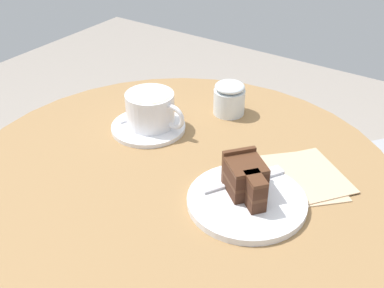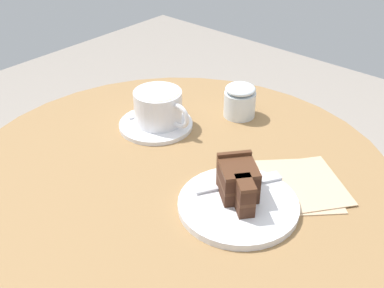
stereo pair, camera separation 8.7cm
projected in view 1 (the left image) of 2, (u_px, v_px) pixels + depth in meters
The scene contains 9 objects.
cafe_table at pixel (178, 221), 0.93m from camera, with size 0.80×0.80×0.71m.
saucer at pixel (148, 127), 0.99m from camera, with size 0.15×0.15×0.01m.
coffee_cup at pixel (151, 109), 0.97m from camera, with size 0.13×0.10×0.07m.
teaspoon at pixel (150, 114), 1.02m from camera, with size 0.05×0.10×0.00m.
cake_plate at pixel (247, 201), 0.79m from camera, with size 0.20×0.20×0.01m.
cake_slice at pixel (246, 178), 0.78m from camera, with size 0.10×0.09×0.06m.
fork at pixel (253, 177), 0.83m from camera, with size 0.09×0.14×0.00m.
napkin at pixel (296, 178), 0.85m from camera, with size 0.23×0.23×0.00m.
sugar_pot at pixel (229, 98), 1.03m from camera, with size 0.07×0.07×0.07m.
Camera 1 is at (0.42, -0.56, 1.23)m, focal length 45.00 mm.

